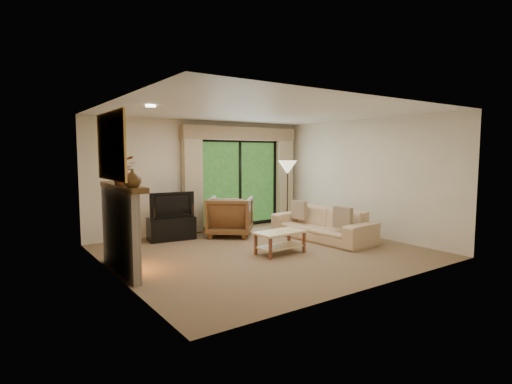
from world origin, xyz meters
TOP-DOWN VIEW (x-y plane):
  - floor at (0.00, 0.00)m, footprint 5.50×5.50m
  - ceiling at (0.00, 0.00)m, footprint 5.50×5.50m
  - wall_back at (0.00, 2.50)m, footprint 5.00×0.00m
  - wall_front at (0.00, -2.50)m, footprint 5.00×0.00m
  - wall_left at (-2.75, 0.00)m, footprint 0.00×5.00m
  - wall_right at (2.75, 0.00)m, footprint 0.00×5.00m
  - fireplace at (-2.63, 0.20)m, footprint 0.24×1.70m
  - mirror at (-2.71, 0.20)m, footprint 0.07×1.45m
  - sliding_door at (1.00, 2.45)m, footprint 2.26×0.10m
  - curtain_left at (-0.35, 2.34)m, footprint 0.45×0.18m
  - curtain_right at (2.35, 2.34)m, footprint 0.45×0.18m
  - cornice at (1.00, 2.36)m, footprint 3.20×0.24m
  - media_console at (-1.05, 1.95)m, footprint 1.02×0.54m
  - tv at (-1.05, 1.95)m, footprint 0.95×0.23m
  - armchair at (0.19, 1.59)m, footprint 1.35×1.35m
  - sofa at (1.61, 0.13)m, footprint 1.06×2.35m
  - pillow_near at (1.53, -0.53)m, footprint 0.14×0.43m
  - pillow_far at (1.53, 0.79)m, footprint 0.14×0.42m
  - coffee_table at (0.12, -0.31)m, footprint 0.95×0.56m
  - floor_lamp at (1.71, 1.43)m, footprint 0.45×0.45m
  - vase at (-2.61, -0.43)m, footprint 0.31×0.31m
  - branches at (-2.61, 0.02)m, footprint 0.48×0.45m

SIDE VIEW (x-z plane):
  - floor at x=0.00m, z-range 0.00..0.00m
  - coffee_table at x=0.12m, z-range 0.00..0.42m
  - media_console at x=-1.05m, z-range 0.00..0.49m
  - sofa at x=1.61m, z-range 0.00..0.67m
  - armchair at x=0.19m, z-range 0.00..0.88m
  - pillow_far at x=1.53m, z-range 0.36..0.77m
  - pillow_near at x=1.53m, z-range 0.36..0.78m
  - fireplace at x=-2.63m, z-range 0.00..1.37m
  - tv at x=-1.05m, z-range 0.49..1.03m
  - floor_lamp at x=1.71m, z-range 0.00..1.67m
  - sliding_door at x=1.00m, z-range 0.02..2.18m
  - curtain_left at x=-0.35m, z-range 0.02..2.38m
  - curtain_right at x=2.35m, z-range 0.02..2.38m
  - wall_back at x=0.00m, z-range -1.20..3.80m
  - wall_front at x=0.00m, z-range -1.20..3.80m
  - wall_left at x=-2.75m, z-range -1.20..3.80m
  - wall_right at x=2.75m, z-range -1.20..3.80m
  - vase at x=-2.61m, z-range 1.37..1.63m
  - branches at x=-2.61m, z-range 1.37..1.81m
  - mirror at x=-2.71m, z-range 1.44..2.46m
  - cornice at x=1.00m, z-range 2.16..2.48m
  - ceiling at x=0.00m, z-range 2.60..2.60m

